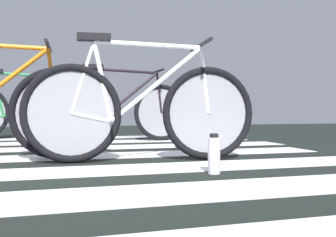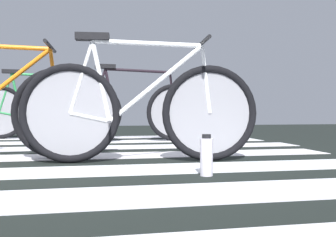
% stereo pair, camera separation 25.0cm
% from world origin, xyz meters
% --- Properties ---
extents(ground, '(18.00, 14.00, 0.02)m').
position_xyz_m(ground, '(0.00, 0.00, 0.01)').
color(ground, black).
extents(crosswalk_markings, '(5.47, 5.75, 0.00)m').
position_xyz_m(crosswalk_markings, '(0.01, -0.07, 0.02)').
color(crosswalk_markings, silver).
rests_on(crosswalk_markings, ground).
extents(bicycle_1_of_4, '(1.73, 0.52, 0.93)m').
position_xyz_m(bicycle_1_of_4, '(0.91, -0.10, 0.41)').
color(bicycle_1_of_4, black).
rests_on(bicycle_1_of_4, ground).
extents(bicycle_3_of_4, '(1.74, 0.52, 0.93)m').
position_xyz_m(bicycle_3_of_4, '(1.06, 1.78, 0.41)').
color(bicycle_3_of_4, black).
rests_on(bicycle_3_of_4, ground).
extents(bicycle_4_of_4, '(1.73, 0.52, 0.93)m').
position_xyz_m(bicycle_4_of_4, '(-0.16, 2.61, 0.41)').
color(bicycle_4_of_4, black).
rests_on(bicycle_4_of_4, ground).
extents(water_bottle, '(0.07, 0.07, 0.24)m').
position_xyz_m(water_bottle, '(1.21, -0.76, 0.13)').
color(water_bottle, white).
rests_on(water_bottle, ground).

